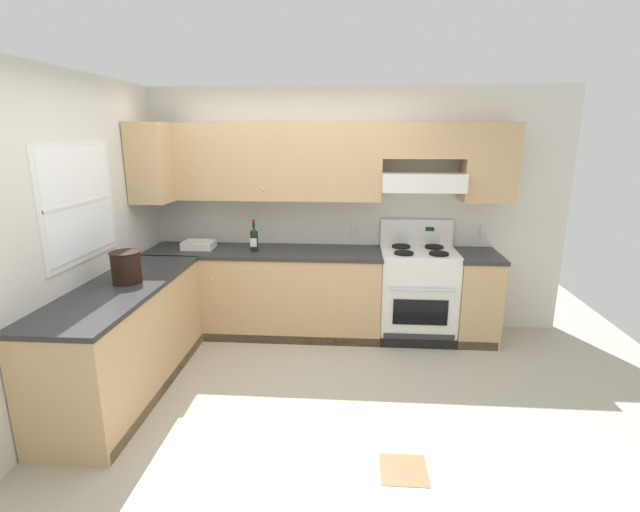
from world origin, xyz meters
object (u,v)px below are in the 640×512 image
object	(u,v)px
wine_bottle	(254,239)
bucket	(126,266)
bowl	(199,246)
stove	(417,293)

from	to	relation	value
wine_bottle	bucket	distance (m)	1.37
bowl	bucket	xyz separation A→B (m)	(-0.20, -1.17, 0.11)
bucket	bowl	bearing A→B (deg)	80.33
bowl	bucket	distance (m)	1.19
stove	wine_bottle	size ratio (longest dim) A/B	3.64
wine_bottle	bowl	xyz separation A→B (m)	(-0.60, 0.06, -0.10)
wine_bottle	bowl	size ratio (longest dim) A/B	1.04
wine_bottle	bowl	bearing A→B (deg)	174.38
wine_bottle	bucket	bearing A→B (deg)	-125.76
stove	bucket	xyz separation A→B (m)	(-2.48, -1.17, 0.57)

